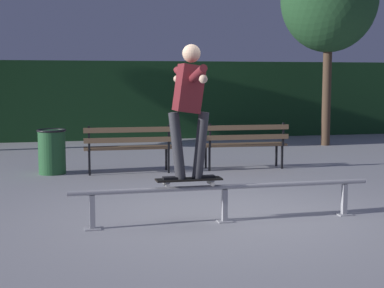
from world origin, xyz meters
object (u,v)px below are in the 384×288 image
skateboarder (189,100)px  grind_rail (225,193)px  park_bench_left_center (245,141)px  trash_can (52,151)px  skateboard (189,180)px  park_bench_leftmost (129,144)px

skateboarder → grind_rail: bearing=-0.0°
park_bench_left_center → trash_can: (-3.53, 0.28, -0.12)m
grind_rail → trash_can: trash_can is taller
park_bench_left_center → skateboard: bearing=-117.1°
grind_rail → park_bench_left_center: bearing=68.5°
grind_rail → skateboarder: (-0.43, 0.00, 1.12)m
skateboarder → park_bench_leftmost: bearing=94.3°
skateboarder → park_bench_left_center: skateboarder is taller
skateboard → park_bench_left_center: size_ratio=0.49×
grind_rail → park_bench_left_center: (1.47, 3.71, 0.19)m
skateboard → trash_can: 4.32m
grind_rail → skateboarder: 1.20m
skateboarder → park_bench_left_center: size_ratio=0.97×
skateboarder → skateboard: bearing=-179.4°
grind_rail → trash_can: (-2.06, 4.00, 0.07)m
skateboard → park_bench_left_center: 4.17m
park_bench_leftmost → trash_can: (-1.35, 0.28, -0.12)m
park_bench_left_center → skateboarder: bearing=-117.1°
trash_can → park_bench_left_center: bearing=-4.6°
skateboard → skateboarder: 0.94m
grind_rail → park_bench_leftmost: (-0.71, 3.71, 0.19)m
grind_rail → skateboard: 0.47m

